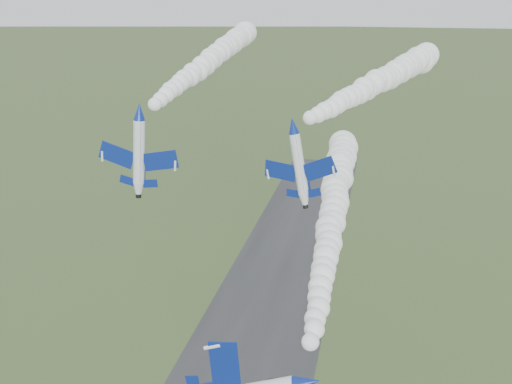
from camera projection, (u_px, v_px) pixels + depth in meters
runway at (244, 370)px, 97.44m from camera, size 24.00×260.00×0.04m
jet_lead at (308, 383)px, 50.94m from camera, size 4.56×14.28×11.21m
smoke_trail_jet_lead at (333, 212)px, 82.43m from camera, size 9.07×62.85×5.24m
jet_pair_left at (139, 111)px, 70.21m from camera, size 10.38×12.49×3.12m
smoke_trail_jet_pair_left at (212, 58)px, 105.20m from camera, size 8.63×71.13×5.12m
jet_pair_right at (293, 126)px, 67.41m from camera, size 9.40×11.15×3.16m
smoke_trail_jet_pair_right at (383, 80)px, 97.69m from camera, size 23.76×68.03×5.56m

